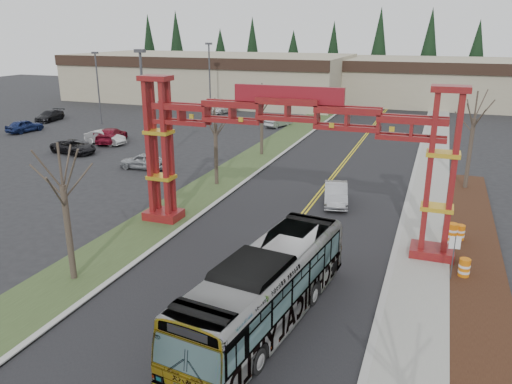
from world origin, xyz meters
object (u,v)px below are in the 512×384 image
at_px(barrel_mid, 460,233).
at_px(bare_tree_right_far, 474,119).
at_px(retail_building_west, 211,77).
at_px(barrel_south, 464,269).
at_px(bare_tree_median_far, 262,104).
at_px(silver_sedan, 336,194).
at_px(parked_car_far_a, 278,121).
at_px(parked_car_near_a, 144,161).
at_px(light_pole_far, 210,74).
at_px(street_sign, 454,249).
at_px(light_pole_mid, 98,83).
at_px(parked_car_near_b, 105,137).
at_px(parked_car_near_c, 73,147).
at_px(retail_building_east, 459,82).
at_px(barrel_north, 452,233).
at_px(parked_car_mid_a, 111,135).
at_px(transit_bus, 266,288).
at_px(bare_tree_median_mid, 215,124).
at_px(parked_car_far_b, 223,108).
at_px(light_pole_near, 143,102).
at_px(parked_car_far_c, 50,116).
at_px(bare_tree_median_near, 63,186).
at_px(parked_car_mid_b, 25,126).
at_px(gateway_arch, 287,135).

bearing_deg(barrel_mid, bare_tree_right_far, 86.85).
bearing_deg(retail_building_west, barrel_mid, -52.37).
bearing_deg(barrel_south, bare_tree_median_far, 130.98).
relative_size(silver_sedan, parked_car_far_a, 1.08).
bearing_deg(parked_car_near_a, light_pole_far, -168.90).
bearing_deg(street_sign, light_pole_mid, 145.06).
bearing_deg(parked_car_near_b, light_pole_far, -0.20).
relative_size(parked_car_near_b, parked_car_near_c, 0.95).
height_order(retail_building_east, parked_car_near_a, retail_building_east).
bearing_deg(light_pole_mid, barrel_north, -30.10).
relative_size(parked_car_mid_a, barrel_north, 4.85).
xyz_separation_m(parked_car_near_b, parked_car_mid_a, (0.01, 1.06, 0.03)).
xyz_separation_m(transit_bus, silver_sedan, (-0.31, 15.47, -0.84)).
distance_m(retail_building_east, parked_car_near_a, 58.05).
relative_size(parked_car_near_a, bare_tree_median_mid, 0.62).
relative_size(parked_car_far_b, barrel_mid, 4.81).
height_order(retail_building_west, silver_sedan, retail_building_west).
bearing_deg(parked_car_near_b, barrel_mid, -105.92).
distance_m(retail_building_west, light_pole_mid, 27.44).
relative_size(parked_car_near_a, parked_car_far_b, 0.89).
distance_m(parked_car_far_b, bare_tree_median_mid, 35.36).
distance_m(retail_building_east, parked_car_near_c, 60.76).
bearing_deg(silver_sedan, bare_tree_right_far, 26.23).
bearing_deg(street_sign, light_pole_far, 128.17).
bearing_deg(parked_car_near_c, light_pole_near, -94.49).
bearing_deg(parked_car_far_c, light_pole_near, -41.69).
relative_size(parked_car_far_c, light_pole_far, 0.49).
relative_size(light_pole_near, barrel_south, 9.93).
bearing_deg(bare_tree_median_near, retail_building_east, 75.65).
bearing_deg(parked_car_mid_b, retail_building_west, -94.68).
relative_size(light_pole_far, barrel_south, 9.78).
bearing_deg(bare_tree_right_far, parked_car_near_a, -172.32).
bearing_deg(parked_car_far_a, barrel_north, 140.80).
bearing_deg(street_sign, parked_car_mid_b, 155.18).
height_order(bare_tree_median_near, street_sign, bare_tree_median_near).
distance_m(bare_tree_median_mid, light_pole_mid, 30.87).
height_order(parked_car_near_c, bare_tree_right_far, bare_tree_right_far).
height_order(retail_building_west, parked_car_mid_b, retail_building_west).
distance_m(gateway_arch, bare_tree_median_mid, 11.39).
bearing_deg(light_pole_near, parked_car_far_c, 146.82).
xyz_separation_m(silver_sedan, street_sign, (7.40, -9.05, 0.92)).
height_order(bare_tree_right_far, barrel_south, bare_tree_right_far).
relative_size(gateway_arch, light_pole_near, 1.83).
xyz_separation_m(parked_car_near_c, parked_car_far_c, (-15.13, 13.71, 0.04)).
distance_m(bare_tree_median_near, light_pole_mid, 42.85).
bearing_deg(light_pole_near, parked_car_near_c, 164.86).
xyz_separation_m(bare_tree_right_far, light_pole_near, (-25.31, -3.64, 0.47)).
height_order(silver_sedan, parked_car_far_a, silver_sedan).
bearing_deg(gateway_arch, parked_car_far_a, 108.55).
distance_m(bare_tree_right_far, barrel_north, 11.95).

